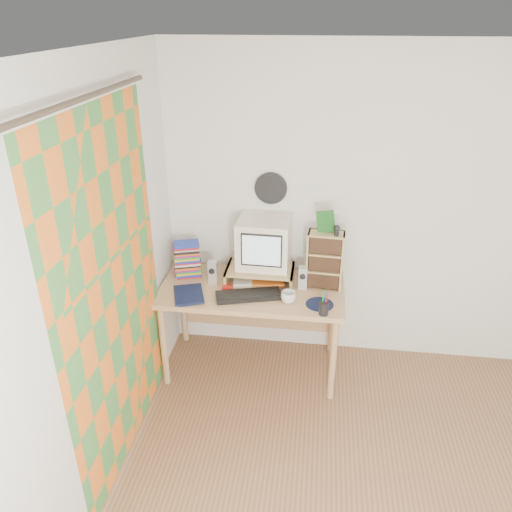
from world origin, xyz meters
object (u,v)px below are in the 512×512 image
(keyboard, at_px, (248,295))
(dvd_stack, at_px, (187,259))
(mug, at_px, (288,297))
(crt_monitor, at_px, (264,243))
(cd_rack, at_px, (325,260))
(diary, at_px, (174,294))
(desk, at_px, (253,298))

(keyboard, relative_size, dvd_stack, 1.70)
(keyboard, distance_m, mug, 0.30)
(crt_monitor, distance_m, keyboard, 0.42)
(mug, bearing_deg, dvd_stack, 159.50)
(cd_rack, bearing_deg, dvd_stack, -177.91)
(cd_rack, relative_size, diary, 1.75)
(desk, relative_size, mug, 12.92)
(dvd_stack, relative_size, cd_rack, 0.63)
(diary, bearing_deg, cd_rack, -2.48)
(dvd_stack, bearing_deg, cd_rack, -20.79)
(dvd_stack, bearing_deg, desk, -25.88)
(keyboard, relative_size, mug, 4.41)
(crt_monitor, bearing_deg, desk, -127.96)
(desk, bearing_deg, diary, -152.47)
(crt_monitor, xyz_separation_m, keyboard, (-0.08, -0.30, -0.29))
(keyboard, xyz_separation_m, diary, (-0.54, -0.07, 0.01))
(diary, bearing_deg, mug, -15.49)
(crt_monitor, bearing_deg, dvd_stack, -176.53)
(keyboard, height_order, mug, mug)
(mug, bearing_deg, diary, -177.01)
(dvd_stack, height_order, diary, dvd_stack)
(crt_monitor, height_order, diary, crt_monitor)
(desk, height_order, mug, mug)
(cd_rack, bearing_deg, crt_monitor, 177.00)
(crt_monitor, bearing_deg, keyboard, -102.81)
(crt_monitor, relative_size, mug, 3.64)
(cd_rack, distance_m, mug, 0.41)
(crt_monitor, height_order, cd_rack, crt_monitor)
(crt_monitor, distance_m, dvd_stack, 0.63)
(desk, distance_m, keyboard, 0.26)
(dvd_stack, relative_size, diary, 1.10)
(mug, relative_size, diary, 0.43)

